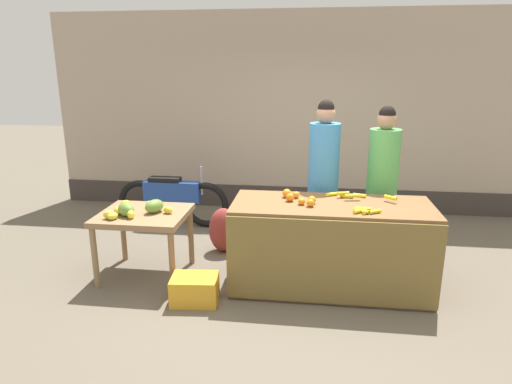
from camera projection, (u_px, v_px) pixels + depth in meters
name	position (u px, v px, depth m)	size (l,w,h in m)	color
ground_plane	(283.00, 282.00, 4.63)	(24.00, 24.00, 0.00)	#665B4C
market_wall_back	(297.00, 116.00, 6.78)	(7.63, 0.23, 3.00)	tan
fruit_stall_counter	(330.00, 246.00, 4.44)	(1.97, 0.83, 0.89)	brown
side_table_wooden	(144.00, 221.00, 4.65)	(0.91, 0.79, 0.71)	olive
banana_bunch_pile	(359.00, 202.00, 4.29)	(0.70, 0.65, 0.07)	gold
orange_pile	(298.00, 198.00, 4.40)	(0.34, 0.37, 0.09)	orange
mango_papaya_pile	(136.00, 209.00, 4.56)	(0.66, 0.55, 0.14)	#D4DB45
vendor_woman_blue_shirt	(323.00, 182.00, 4.95)	(0.34, 0.34, 1.85)	#33333D
vendor_woman_green_shirt	(382.00, 186.00, 4.95)	(0.34, 0.34, 1.79)	#33333D
parked_motorcycle	(173.00, 198.00, 6.22)	(1.60, 0.18, 0.88)	black
produce_crate	(195.00, 289.00, 4.22)	(0.44, 0.32, 0.26)	gold
produce_sack	(224.00, 230.00, 5.36)	(0.36, 0.30, 0.55)	maroon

